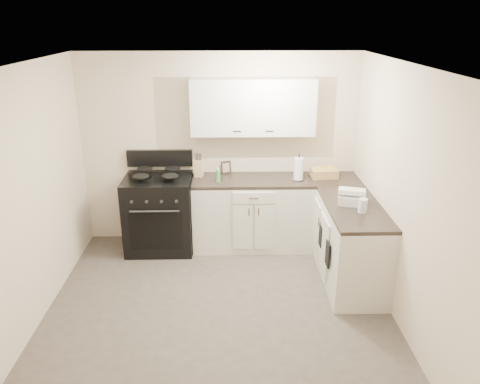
{
  "coord_description": "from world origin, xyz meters",
  "views": [
    {
      "loc": [
        0.13,
        -4.16,
        2.9
      ],
      "look_at": [
        0.25,
        0.85,
        1.01
      ],
      "focal_mm": 35.0,
      "sensor_mm": 36.0,
      "label": 1
    }
  ],
  "objects_px": {
    "wicker_basket": "(324,173)",
    "countertop_grill": "(352,199)",
    "stove": "(160,215)",
    "paper_towel": "(299,169)",
    "knife_block": "(199,168)"
  },
  "relations": [
    {
      "from": "paper_towel",
      "to": "countertop_grill",
      "type": "relative_size",
      "value": 1.0
    },
    {
      "from": "paper_towel",
      "to": "wicker_basket",
      "type": "height_order",
      "value": "paper_towel"
    },
    {
      "from": "knife_block",
      "to": "wicker_basket",
      "type": "xyz_separation_m",
      "value": [
        1.62,
        -0.06,
        -0.05
      ]
    },
    {
      "from": "knife_block",
      "to": "paper_towel",
      "type": "xyz_separation_m",
      "value": [
        1.27,
        -0.16,
        0.04
      ]
    },
    {
      "from": "knife_block",
      "to": "wicker_basket",
      "type": "bearing_deg",
      "value": 10.14
    },
    {
      "from": "wicker_basket",
      "to": "countertop_grill",
      "type": "bearing_deg",
      "value": -81.29
    },
    {
      "from": "stove",
      "to": "knife_block",
      "type": "distance_m",
      "value": 0.8
    },
    {
      "from": "knife_block",
      "to": "countertop_grill",
      "type": "relative_size",
      "value": 0.75
    },
    {
      "from": "knife_block",
      "to": "paper_towel",
      "type": "height_order",
      "value": "paper_towel"
    },
    {
      "from": "stove",
      "to": "paper_towel",
      "type": "xyz_separation_m",
      "value": [
        1.79,
        -0.02,
        0.63
      ]
    },
    {
      "from": "paper_towel",
      "to": "knife_block",
      "type": "bearing_deg",
      "value": 172.71
    },
    {
      "from": "wicker_basket",
      "to": "stove",
      "type": "bearing_deg",
      "value": -177.86
    },
    {
      "from": "knife_block",
      "to": "wicker_basket",
      "type": "height_order",
      "value": "knife_block"
    },
    {
      "from": "paper_towel",
      "to": "countertop_grill",
      "type": "bearing_deg",
      "value": -58.79
    },
    {
      "from": "stove",
      "to": "countertop_grill",
      "type": "xyz_separation_m",
      "value": [
        2.28,
        -0.82,
        0.53
      ]
    }
  ]
}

